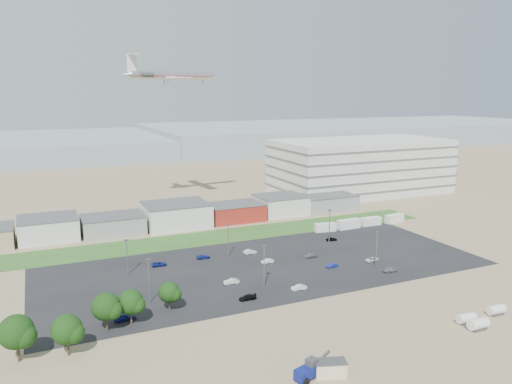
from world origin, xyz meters
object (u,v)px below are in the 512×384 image
parked_car_12 (310,256)px  parked_car_8 (331,239)px  storage_tank_nw (466,318)px  parked_car_0 (372,259)px  parked_car_10 (125,317)px  parked_car_4 (231,281)px  portable_shed (330,368)px  parked_car_1 (332,265)px  parked_car_13 (299,287)px  telehandler (308,370)px  tree_far_left (17,336)px  parked_car_9 (159,264)px  airliner (173,75)px  parked_car_3 (248,297)px  parked_car_6 (203,257)px  parked_car_11 (250,252)px  parked_car_7 (267,261)px  box_trailer_a (325,227)px  parked_car_2 (390,270)px

parked_car_12 → parked_car_8: bearing=131.0°
storage_tank_nw → parked_car_0: size_ratio=0.96×
parked_car_8 → parked_car_10: parked_car_10 is taller
parked_car_4 → portable_shed: bearing=5.3°
parked_car_1 → parked_car_13: size_ratio=0.89×
telehandler → parked_car_10: size_ratio=1.77×
tree_far_left → storage_tank_nw: bearing=-14.3°
portable_shed → telehandler: 3.95m
portable_shed → parked_car_9: size_ratio=1.28×
airliner → parked_car_3: (-11.88, -104.30, -52.80)m
airliner → parked_car_12: size_ratio=10.51×
tree_far_left → parked_car_1: bearing=13.5°
parked_car_9 → parked_car_4: bearing=-144.2°
tree_far_left → parked_car_12: size_ratio=2.46×
tree_far_left → parked_car_10: size_ratio=2.17×
portable_shed → parked_car_9: bearing=120.8°
parked_car_4 → parked_car_6: parked_car_4 is taller
parked_car_11 → parked_car_12: (14.40, -10.31, -0.05)m
tree_far_left → parked_car_0: bearing=11.4°
parked_car_1 → parked_car_12: (-1.23, 9.57, 0.02)m
tree_far_left → parked_car_7: size_ratio=2.68×
box_trailer_a → parked_car_11: box_trailer_a is taller
portable_shed → parked_car_8: size_ratio=1.50×
parked_car_1 → parked_car_6: size_ratio=0.86×
parked_car_11 → parked_car_12: bearing=-122.3°
box_trailer_a → parked_car_6: (-47.03, -10.37, -0.83)m
portable_shed → telehandler: bearing=-171.2°
parked_car_9 → parked_car_13: bearing=-136.4°
parked_car_13 → parked_car_2: bearing=97.8°
parked_car_12 → parked_car_2: bearing=37.4°
parked_car_6 → parked_car_9: parked_car_9 is taller
tree_far_left → parked_car_13: bearing=7.8°
storage_tank_nw → telehandler: bearing=-173.8°
portable_shed → parked_car_0: (41.93, 44.39, -0.78)m
box_trailer_a → tree_far_left: 106.62m
parked_car_8 → parked_car_10: size_ratio=0.79×
parked_car_6 → parked_car_11: parked_car_11 is taller
parked_car_0 → parked_car_3: 43.44m
parked_car_9 → parked_car_12: (41.39, -10.69, -0.00)m
parked_car_7 → parked_car_13: (-1.32, -20.39, 0.02)m
parked_car_8 → parked_car_12: bearing=133.9°
storage_tank_nw → parked_car_0: bearing=81.3°
airliner → parked_car_7: bearing=-95.3°
parked_car_6 → parked_car_4: bearing=-176.5°
portable_shed → airliner: (11.55, 138.64, 52.04)m
storage_tank_nw → airliner: size_ratio=0.09×
parked_car_2 → parked_car_6: parked_car_2 is taller
parked_car_12 → parked_car_0: bearing=57.1°
parked_car_6 → parked_car_8: parked_car_8 is taller
airliner → parked_car_8: bearing=-74.3°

